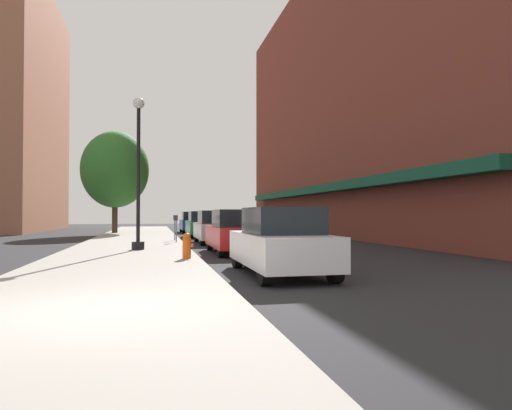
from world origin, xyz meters
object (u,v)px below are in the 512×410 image
object	(u,v)px
car_green	(202,225)
lamppost	(138,170)
parking_meter_near	(175,224)
car_silver	(215,227)
car_blue	(192,222)
parking_meter_far	(176,225)
tree_near	(115,170)
car_red	(235,232)
fire_hydrant	(187,246)
car_white	(280,242)

from	to	relation	value
car_green	lamppost	bearing A→B (deg)	-109.51
parking_meter_near	car_silver	distance (m)	2.33
car_green	car_blue	size ratio (longest dim) A/B	1.00
parking_meter_near	parking_meter_far	size ratio (longest dim) A/B	1.00
car_silver	car_green	size ratio (longest dim) A/B	1.00
parking_meter_near	tree_near	size ratio (longest dim) A/B	0.18
parking_meter_near	car_blue	bearing A→B (deg)	81.08
lamppost	car_red	distance (m)	4.48
car_red	car_blue	xyz separation A→B (m)	(0.00, 19.60, 0.00)
tree_near	car_blue	size ratio (longest dim) A/B	1.72
car_blue	tree_near	bearing A→B (deg)	-161.38
tree_near	car_green	world-z (taller)	tree_near
parking_meter_far	car_blue	distance (m)	14.24
car_red	fire_hydrant	bearing A→B (deg)	-125.06
car_white	lamppost	bearing A→B (deg)	117.30
car_green	parking_meter_near	bearing A→B (deg)	-112.53
tree_near	car_red	xyz separation A→B (m)	(5.77, -17.61, -3.91)
parking_meter_near	car_red	distance (m)	7.43
lamppost	tree_near	world-z (taller)	tree_near
fire_hydrant	car_green	distance (m)	15.20
car_white	car_red	bearing A→B (deg)	91.18
car_white	car_green	xyz separation A→B (m)	(0.00, 18.52, 0.00)
lamppost	car_blue	xyz separation A→B (m)	(3.62, 18.49, -2.39)
car_white	car_red	distance (m)	6.28
fire_hydrant	car_silver	world-z (taller)	car_silver
car_white	car_green	distance (m)	18.52
fire_hydrant	car_white	distance (m)	4.02
fire_hydrant	car_green	size ratio (longest dim) A/B	0.18
parking_meter_far	tree_near	size ratio (longest dim) A/B	0.18
tree_near	car_red	distance (m)	18.94
car_red	car_green	size ratio (longest dim) A/B	1.00
parking_meter_far	car_white	xyz separation A→B (m)	(1.95, -11.77, -0.14)
car_white	car_red	world-z (taller)	same
tree_near	parking_meter_near	bearing A→B (deg)	-69.88
car_red	car_silver	size ratio (longest dim) A/B	1.00
car_red	car_green	bearing A→B (deg)	90.73
fire_hydrant	parking_meter_near	world-z (taller)	parking_meter_near
fire_hydrant	parking_meter_near	xyz separation A→B (m)	(0.08, 9.99, 0.43)
tree_near	car_silver	bearing A→B (deg)	-63.74
tree_near	car_silver	size ratio (longest dim) A/B	1.72
parking_meter_near	parking_meter_far	world-z (taller)	same
car_silver	parking_meter_far	bearing A→B (deg)	-166.42
lamppost	car_red	bearing A→B (deg)	-16.94
car_red	car_white	bearing A→B (deg)	-89.27
lamppost	parking_meter_far	bearing A→B (deg)	69.12
car_silver	tree_near	bearing A→B (deg)	117.75
fire_hydrant	car_red	xyz separation A→B (m)	(2.03, 2.82, 0.29)
lamppost	fire_hydrant	bearing A→B (deg)	-67.97
parking_meter_near	car_white	distance (m)	13.59
fire_hydrant	car_red	bearing A→B (deg)	54.22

